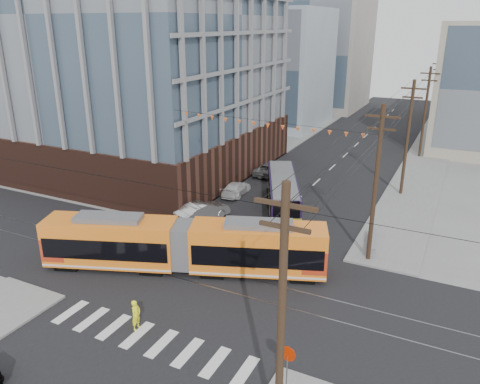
% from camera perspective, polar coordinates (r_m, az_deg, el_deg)
% --- Properties ---
extents(ground, '(160.00, 160.00, 0.00)m').
position_cam_1_polar(ground, '(28.32, -7.27, -14.09)').
color(ground, slate).
extents(office_building, '(30.00, 25.00, 28.60)m').
position_cam_1_polar(office_building, '(55.21, -14.31, 17.81)').
color(office_building, '#381E16').
rests_on(office_building, ground).
extents(bg_bldg_nw_near, '(18.00, 16.00, 18.00)m').
position_cam_1_polar(bg_bldg_nw_near, '(77.83, 3.32, 14.89)').
color(bg_bldg_nw_near, '#8C99A5').
rests_on(bg_bldg_nw_near, ground).
extents(bg_bldg_nw_far, '(16.00, 18.00, 20.00)m').
position_cam_1_polar(bg_bldg_nw_far, '(95.52, 9.99, 16.16)').
color(bg_bldg_nw_far, gray).
rests_on(bg_bldg_nw_far, ground).
extents(utility_pole_near, '(0.30, 0.30, 11.00)m').
position_cam_1_polar(utility_pole_near, '(17.52, 5.04, -16.02)').
color(utility_pole_near, black).
rests_on(utility_pole_near, ground).
extents(utility_pole_far, '(0.30, 0.30, 11.00)m').
position_cam_1_polar(utility_pole_far, '(76.17, 22.78, 10.65)').
color(utility_pole_far, black).
rests_on(utility_pole_far, ground).
extents(streetcar, '(18.53, 9.06, 3.62)m').
position_cam_1_polar(streetcar, '(31.55, -6.90, -6.49)').
color(streetcar, orange).
rests_on(streetcar, ground).
extents(city_bus, '(6.74, 11.09, 3.14)m').
position_cam_1_polar(city_bus, '(41.42, 5.23, -0.21)').
color(city_bus, '#1E0F35').
rests_on(city_bus, ground).
extents(parked_car_silver, '(3.29, 5.18, 1.61)m').
position_cam_1_polar(parked_car_silver, '(39.57, -4.59, -2.36)').
color(parked_car_silver, '#B2B2B2').
rests_on(parked_car_silver, ground).
extents(parked_car_white, '(2.13, 4.51, 1.27)m').
position_cam_1_polar(parked_car_white, '(45.34, -0.49, 0.42)').
color(parked_car_white, silver).
rests_on(parked_car_white, ground).
extents(parked_car_grey, '(2.64, 5.14, 1.39)m').
position_cam_1_polar(parked_car_grey, '(51.42, 3.72, 2.82)').
color(parked_car_grey, '#5F5F5F').
rests_on(parked_car_grey, ground).
extents(pedestrian, '(0.43, 0.65, 1.76)m').
position_cam_1_polar(pedestrian, '(26.75, -12.56, -14.43)').
color(pedestrian, '#FEFF20').
rests_on(pedestrian, ground).
extents(stop_sign, '(0.81, 0.81, 2.54)m').
position_cam_1_polar(stop_sign, '(22.10, 5.73, -21.17)').
color(stop_sign, '#AE1E00').
rests_on(stop_sign, ground).
extents(jersey_barrier, '(1.45, 3.72, 0.73)m').
position_cam_1_polar(jersey_barrier, '(36.36, 15.77, -5.95)').
color(jersey_barrier, gray).
rests_on(jersey_barrier, ground).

